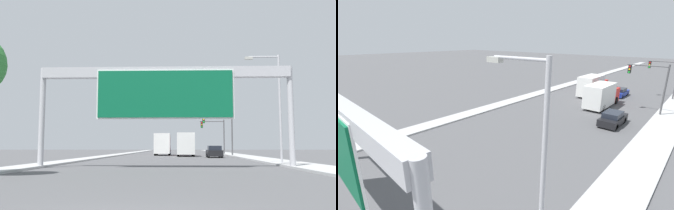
% 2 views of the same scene
% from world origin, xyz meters
% --- Properties ---
extents(median_strip_left, '(2.00, 120.00, 0.15)m').
position_xyz_m(median_strip_left, '(-9.00, 60.00, 0.07)').
color(median_strip_left, '#B0B0B0').
rests_on(median_strip_left, ground).
extents(car_far_right, '(1.74, 4.30, 1.36)m').
position_xyz_m(car_far_right, '(1.75, 55.04, 0.65)').
color(car_far_right, navy).
rests_on(car_far_right, ground).
extents(car_far_center, '(1.83, 4.38, 1.47)m').
position_xyz_m(car_far_center, '(5.25, 40.89, 0.70)').
color(car_far_center, black).
rests_on(car_far_center, ground).
extents(truck_box_primary, '(2.39, 7.58, 3.25)m').
position_xyz_m(truck_box_primary, '(1.75, 46.84, 1.65)').
color(truck_box_primary, red).
rests_on(truck_box_primary, ground).
extents(truck_box_secondary, '(2.38, 7.31, 3.34)m').
position_xyz_m(truck_box_secondary, '(-1.75, 52.24, 1.69)').
color(truck_box_secondary, red).
rests_on(truck_box_secondary, ground).
extents(traffic_light_near_intersection, '(4.55, 0.32, 6.16)m').
position_xyz_m(traffic_light_near_intersection, '(7.05, 48.00, 4.17)').
color(traffic_light_near_intersection, '#4C4C4F').
rests_on(traffic_light_near_intersection, ground).
extents(traffic_light_mid_block, '(4.22, 0.32, 5.95)m').
position_xyz_m(traffic_light_mid_block, '(7.15, 58.00, 4.02)').
color(traffic_light_mid_block, '#4C4C4F').
rests_on(traffic_light_mid_block, ground).
extents(street_lamp_right, '(2.68, 0.28, 8.44)m').
position_xyz_m(street_lamp_right, '(8.26, 22.08, 5.01)').
color(street_lamp_right, '#B2B2B7').
rests_on(street_lamp_right, ground).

